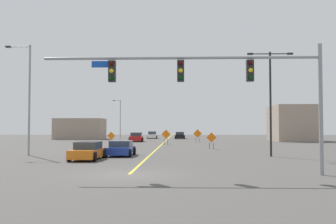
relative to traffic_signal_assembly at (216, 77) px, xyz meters
name	(u,v)px	position (x,y,z in m)	size (l,w,h in m)	color
ground	(129,174)	(-4.24, 0.02, -4.74)	(196.06, 196.06, 0.00)	#4C4947
road_centre_stripe	(167,139)	(-4.24, 54.48, -4.74)	(0.16, 108.92, 0.01)	yellow
traffic_signal_assembly	(216,77)	(0.00, 0.00, 0.00)	(13.63, 0.44, 6.35)	gray
street_lamp_far_right	(270,94)	(5.36, 11.52, 0.15)	(3.58, 0.24, 8.26)	black
street_lamp_far_left	(120,117)	(-14.47, 60.43, -0.31)	(1.68, 0.24, 8.06)	gray
street_lamp_near_right	(28,94)	(-14.32, 12.18, 0.27)	(2.13, 0.24, 9.12)	gray
construction_sign_right_lane	(211,139)	(1.52, 21.50, -3.63)	(1.07, 0.18, 1.77)	orange
construction_sign_left_shoulder	(111,137)	(-10.76, 30.52, -3.65)	(1.07, 0.20, 1.73)	orange
construction_sign_median_far	(166,135)	(-3.64, 31.21, -3.47)	(1.19, 0.16, 1.99)	orange
construction_sign_left_lane	(198,134)	(0.86, 38.93, -3.48)	(1.31, 0.10, 2.00)	orange
car_red_far	(136,137)	(-8.83, 41.92, -4.07)	(2.28, 4.24, 1.46)	red
car_blue_mid	(121,149)	(-6.55, 11.92, -4.16)	(2.06, 3.93, 1.21)	#1E389E
car_white_distant	(152,135)	(-7.51, 58.82, -4.07)	(2.15, 4.64, 1.46)	white
car_black_near	(180,136)	(-1.84, 57.14, -4.09)	(2.06, 4.39, 1.38)	black
car_orange_approaching	(88,151)	(-8.34, 8.29, -4.14)	(1.93, 4.38, 1.26)	orange
roadside_building_east	(292,123)	(17.09, 45.79, -1.76)	(6.70, 8.64, 5.96)	gray
roadside_building_west	(80,129)	(-21.27, 54.53, -2.74)	(9.17, 5.94, 4.01)	gray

